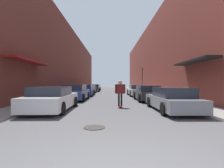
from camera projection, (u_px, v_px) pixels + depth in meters
The scene contains 17 objects.
ground at pixel (111, 94), 23.28m from camera, with size 113.61×113.61×0.00m, color #515154.
curb_strip_left at pixel (80, 92), 28.40m from camera, with size 1.80×51.64×0.12m.
curb_strip_right at pixel (142, 92), 28.49m from camera, with size 1.80×51.64×0.12m.
building_row_left at pixel (62, 62), 28.35m from camera, with size 4.90×51.64×9.85m.
building_row_right at pixel (159, 59), 28.49m from camera, with size 4.90×51.64×10.69m.
parked_car_left_0 at pixel (52, 99), 9.29m from camera, with size 2.01×4.70×1.27m.
parked_car_left_1 at pixel (75, 93), 14.81m from camera, with size 2.03×4.44×1.35m.
parked_car_left_2 at pixel (85, 90), 20.12m from camera, with size 1.97×4.71×1.25m.
parked_car_left_3 at pixel (89, 89), 25.56m from camera, with size 1.89×4.75×1.23m.
parked_car_left_4 at pixel (94, 88), 30.54m from camera, with size 2.03×3.96×1.25m.
parked_car_left_5 at pixel (96, 87), 35.97m from camera, with size 1.92×4.70×1.23m.
parked_car_right_0 at pixel (171, 100), 9.14m from camera, with size 1.86×4.69×1.23m.
parked_car_right_1 at pixel (147, 93), 14.30m from camera, with size 1.88×4.21×1.26m.
parked_car_right_2 at pixel (137, 90), 20.00m from camera, with size 1.93×4.54×1.25m.
skateboarder at pixel (120, 91), 10.44m from camera, with size 0.62×0.78×1.63m.
manhole_cover at pixel (94, 127), 5.67m from camera, with size 0.70×0.70×0.02m.
traffic_light at pixel (142, 77), 26.91m from camera, with size 0.16×0.22×3.64m.
Camera 1 is at (-0.07, -2.62, 1.45)m, focal length 28.00 mm.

